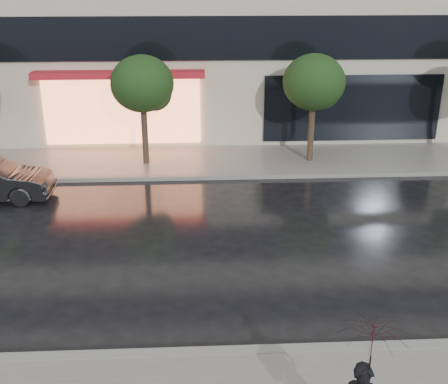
{
  "coord_description": "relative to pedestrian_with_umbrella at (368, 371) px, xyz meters",
  "views": [
    {
      "loc": [
        -1.15,
        -9.52,
        6.64
      ],
      "look_at": [
        -0.48,
        3.72,
        1.4
      ],
      "focal_mm": 45.0,
      "sensor_mm": 36.0,
      "label": 1
    }
  ],
  "objects": [
    {
      "name": "tree_mid_west",
      "position": [
        -4.02,
        13.55,
        1.28
      ],
      "size": [
        2.2,
        2.2,
        3.99
      ],
      "color": "#33261C",
      "rests_on": "ground"
    },
    {
      "name": "sidewalk_far",
      "position": [
        -1.08,
        13.77,
        -1.58
      ],
      "size": [
        60.0,
        3.5,
        0.12
      ],
      "primitive_type": "cube",
      "color": "slate",
      "rests_on": "ground"
    },
    {
      "name": "pedestrian_with_umbrella",
      "position": [
        0.0,
        0.0,
        0.0
      ],
      "size": [
        1.19,
        1.2,
        2.28
      ],
      "rotation": [
        0.0,
        0.0,
        -0.32
      ],
      "color": "black",
      "rests_on": "sidewalk_near"
    },
    {
      "name": "ground",
      "position": [
        -1.08,
        3.52,
        -1.64
      ],
      "size": [
        120.0,
        120.0,
        0.0
      ],
      "primitive_type": "plane",
      "color": "black",
      "rests_on": "ground"
    },
    {
      "name": "tree_mid_east",
      "position": [
        1.98,
        13.55,
        1.28
      ],
      "size": [
        2.2,
        2.2,
        3.99
      ],
      "color": "#33261C",
      "rests_on": "ground"
    },
    {
      "name": "curb_far",
      "position": [
        -1.08,
        12.02,
        -1.57
      ],
      "size": [
        60.0,
        0.25,
        0.14
      ],
      "primitive_type": "cube",
      "color": "gray",
      "rests_on": "ground"
    },
    {
      "name": "curb_near",
      "position": [
        -1.08,
        2.52,
        -1.57
      ],
      "size": [
        60.0,
        0.25,
        0.14
      ],
      "primitive_type": "cube",
      "color": "gray",
      "rests_on": "ground"
    }
  ]
}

